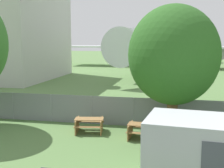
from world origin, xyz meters
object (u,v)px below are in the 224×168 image
airplane (169,44)px  picnic_bench_near_cabin (89,124)px  picnic_bench_open_grass (146,130)px  tree_far_right (174,55)px  portable_cabin (199,151)px  tree_near_hangar (161,55)px

airplane → picnic_bench_near_cabin: size_ratio=27.70×
picnic_bench_open_grass → tree_far_right: tree_far_right is taller
portable_cabin → tree_far_right: 6.38m
picnic_bench_near_cabin → picnic_bench_open_grass: 3.18m
picnic_bench_near_cabin → tree_near_hangar: tree_near_hangar is taller
tree_far_right → portable_cabin: bearing=-79.5°
portable_cabin → airplane: bearing=98.7°
portable_cabin → picnic_bench_near_cabin: 7.43m
airplane → portable_cabin: bearing=12.9°
picnic_bench_open_grass → portable_cabin: bearing=-63.2°
airplane → tree_near_hangar: airplane is taller
portable_cabin → tree_near_hangar: bearing=106.0°
portable_cabin → tree_near_hangar: size_ratio=0.66×
picnic_bench_open_grass → tree_far_right: size_ratio=0.28×
picnic_bench_near_cabin → tree_near_hangar: (3.51, 5.55, 3.47)m
tree_near_hangar → tree_far_right: 5.14m
portable_cabin → picnic_bench_open_grass: (-2.28, 4.52, -0.69)m
tree_near_hangar → tree_far_right: tree_far_right is taller
picnic_bench_near_cabin → tree_near_hangar: bearing=57.7°
tree_near_hangar → portable_cabin: bearing=-79.7°
tree_near_hangar → picnic_bench_open_grass: bearing=-93.4°
picnic_bench_open_grass → tree_near_hangar: 6.98m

